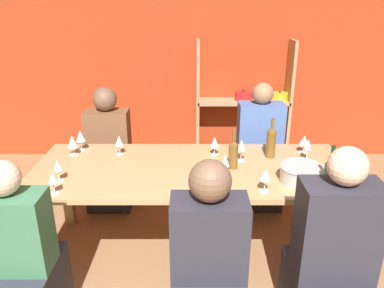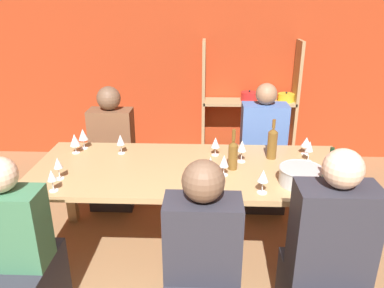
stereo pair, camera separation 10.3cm
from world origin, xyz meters
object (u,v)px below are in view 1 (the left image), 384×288
Objects in this scene: dining_table at (192,177)px; wine_glass_red_f at (119,141)px; wine_glass_white_e at (304,141)px; wine_glass_red_a at (58,166)px; wine_bottle_dark at (330,176)px; wine_bottle_green at (271,142)px; wine_glass_white_b at (53,179)px; wine_glass_red_b at (81,136)px; wine_glass_red_e at (308,145)px; wine_glass_red_d at (225,161)px; person_near_c at (22,275)px; person_far_b at (258,160)px; mixing_bowl at (302,173)px; person_near_b at (208,278)px; wine_bottle_amber at (233,153)px; wine_glass_white_a at (266,175)px; shelf_unit at (245,121)px; wine_glass_white_d at (242,146)px; wine_glass_empty_a at (215,143)px; person_near_a at (330,273)px; person_far_a at (110,162)px; wine_glass_white_c at (212,164)px; wine_glass_red_c at (73,142)px.

wine_glass_red_f is (-0.59, 0.25, 0.20)m from dining_table.
wine_glass_white_e is at bearing 17.92° from dining_table.
wine_bottle_dark is at bearing -6.29° from wine_glass_red_a.
wine_bottle_green is 2.10× the size of wine_glass_white_b.
wine_glass_red_e is at bearing -6.21° from wine_glass_red_b.
wine_glass_red_a is at bearing -174.93° from wine_glass_red_d.
wine_bottle_green is at bearing -161.65° from wine_glass_white_e.
wine_glass_red_b is at bearing 156.86° from wine_bottle_dark.
wine_glass_white_b is (-1.77, 0.02, -0.03)m from wine_bottle_dark.
wine_bottle_green is at bearing 31.52° from person_near_c.
wine_glass_red_e is 0.14× the size of person_far_b.
person_near_b reaches higher than mixing_bowl.
wine_glass_white_b is 1.05× the size of wine_glass_white_e.
wine_glass_white_b is 0.72m from wine_glass_red_f.
wine_bottle_amber is 0.40m from wine_glass_white_a.
person_near_b reaches higher than person_near_c.
shelf_unit reaches higher than wine_glass_white_d.
wine_bottle_dark reaches higher than mixing_bowl.
wine_bottle_dark is 1.11× the size of wine_bottle_amber.
wine_bottle_green is 0.45m from wine_glass_empty_a.
wine_glass_red_f is at bearing 142.84° from person_near_a.
wine_glass_white_b and wine_glass_empty_a have the same top height.
wine_glass_empty_a is at bearing 150.39° from person_far_a.
shelf_unit is 4.33× the size of wine_bottle_dark.
wine_glass_white_c is at bearing -124.61° from wine_glass_white_d.
dining_table is 6.93× the size of wine_bottle_dark.
wine_glass_white_e is (0.16, 0.53, 0.04)m from mixing_bowl.
person_near_b reaches higher than wine_glass_red_f.
mixing_bowl is at bearing -73.44° from wine_bottle_green.
person_near_b is (-0.38, -0.45, -0.44)m from wine_glass_white_a.
wine_glass_red_b reaches higher than wine_glass_red_d.
wine_glass_white_a is at bearing 173.13° from wine_bottle_dark.
wine_glass_white_b is (0.07, -0.65, -0.00)m from wine_glass_red_c.
person_near_c is (-1.38, -0.92, -0.45)m from wine_glass_white_d.
shelf_unit is at bearing 95.51° from wine_bottle_dark.
person_far_a is (-1.71, 0.66, -0.44)m from wine_glass_red_e.
wine_glass_red_c is at bearing 156.59° from wine_glass_white_a.
wine_glass_red_a reaches higher than dining_table.
person_near_a is (0.57, -0.68, -0.41)m from wine_glass_red_d.
wine_glass_white_b reaches higher than dining_table.
shelf_unit reaches higher than wine_glass_red_e.
wine_glass_red_f is (-0.89, 0.26, -0.00)m from wine_bottle_amber.
wine_glass_white_c is (-0.62, 0.00, 0.07)m from mixing_bowl.
wine_bottle_amber is at bearing 144.08° from wine_bottle_dark.
wine_glass_red_a is at bearing 179.63° from mixing_bowl.
wine_glass_red_d reaches higher than dining_table.
person_far_b is at bearing 71.25° from person_near_b.
person_near_c is at bearing 178.53° from person_near_b.
wine_glass_red_b is 0.11m from wine_glass_red_c.
person_far_b is 2.31m from person_near_c.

